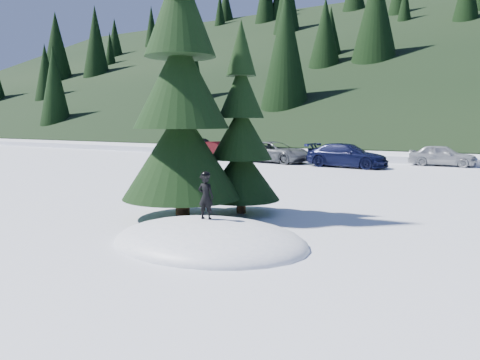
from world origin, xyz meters
The scene contains 10 objects.
ground centered at (0.00, 0.00, 0.00)m, with size 200.00×200.00×0.00m, color white.
snow_mound centered at (0.00, 0.00, 0.00)m, with size 4.48×3.52×0.96m, color white.
spruce_tall centered at (-2.20, 1.80, 3.32)m, with size 3.20×3.20×8.60m.
spruce_short centered at (-1.20, 3.20, 2.10)m, with size 2.20×2.20×5.37m.
child_skier centered at (-0.20, 0.17, 0.97)m, with size 0.36×0.23×0.98m, color black.
car_0 centered at (-16.92, 21.97, 0.71)m, with size 1.67×4.15×1.41m, color black.
car_1 centered at (-13.07, 19.06, 0.61)m, with size 1.29×3.70×1.22m, color #390A0C.
car_2 centered at (-8.35, 18.60, 0.67)m, with size 2.23×4.83×1.34m, color #565B5F.
car_3 centered at (-3.33, 18.00, 0.68)m, with size 1.91×4.70×1.36m, color black.
car_4 centered at (1.17, 21.77, 0.63)m, with size 1.50×3.72×1.27m, color #9B9EA3.
Camera 1 is at (5.81, -7.94, 2.59)m, focal length 35.00 mm.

